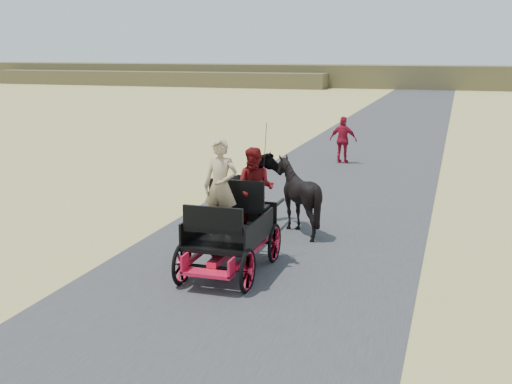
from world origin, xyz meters
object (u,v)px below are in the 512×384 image
(horse_left, at_px, (252,193))
(horse_right, at_px, (297,196))
(carriage, at_px, (230,253))
(pedestrian, at_px, (343,140))

(horse_left, xyz_separation_m, horse_right, (1.10, 0.00, 0.00))
(carriage, relative_size, pedestrian, 1.39)
(horse_left, distance_m, horse_right, 1.10)
(pedestrian, bearing_deg, carriage, 94.83)
(horse_right, xyz_separation_m, pedestrian, (-0.59, 9.33, 0.01))
(carriage, relative_size, horse_left, 1.20)
(carriage, xyz_separation_m, pedestrian, (-0.04, 12.33, 0.50))
(horse_left, relative_size, pedestrian, 1.16)
(horse_left, xyz_separation_m, pedestrian, (0.51, 9.33, 0.02))
(pedestrian, bearing_deg, horse_right, 98.26)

